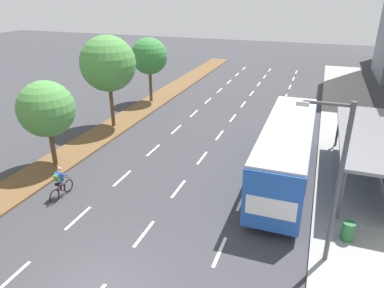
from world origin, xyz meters
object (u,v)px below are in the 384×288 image
object	(u,v)px
median_tree_second	(46,109)
median_tree_third	(108,64)
median_tree_fourth	(149,56)
streetlight	(335,175)
bus	(287,147)
trash_bin	(348,231)
bus_shelter	(369,153)
cyclist	(60,184)

from	to	relation	value
median_tree_second	median_tree_third	xyz separation A→B (m)	(-0.25, 7.16, 1.29)
median_tree_second	median_tree_third	bearing A→B (deg)	92.03
median_tree_fourth	streetlight	world-z (taller)	streetlight
bus	median_tree_third	size ratio (longest dim) A/B	1.63
bus	median_tree_second	distance (m)	13.77
median_tree_third	streetlight	world-z (taller)	median_tree_third
bus	trash_bin	distance (m)	5.79
bus_shelter	bus	world-z (taller)	bus
bus	median_tree_second	bearing A→B (deg)	-167.43
bus_shelter	median_tree_fourth	bearing A→B (deg)	150.67
median_tree_second	trash_bin	size ratio (longest dim) A/B	6.13
trash_bin	streetlight	bearing A→B (deg)	-122.99
streetlight	median_tree_third	bearing A→B (deg)	146.69
streetlight	trash_bin	xyz separation A→B (m)	(1.03, 1.59, -3.31)
streetlight	median_tree_second	bearing A→B (deg)	168.32
cyclist	trash_bin	world-z (taller)	cyclist
cyclist	trash_bin	xyz separation A→B (m)	(13.88, 1.15, -0.22)
cyclist	median_tree_fourth	world-z (taller)	median_tree_fourth
bus	cyclist	xyz separation A→B (m)	(-10.68, -5.74, -1.28)
bus_shelter	median_tree_fourth	xyz separation A→B (m)	(-18.06, 10.15, 2.49)
cyclist	median_tree_third	xyz separation A→B (m)	(-2.92, 9.92, 4.18)
median_tree_fourth	streetlight	xyz separation A→B (m)	(15.95, -17.52, -0.47)
median_tree_third	cyclist	bearing A→B (deg)	-73.58
median_tree_fourth	trash_bin	size ratio (longest dim) A/B	6.97
bus_shelter	trash_bin	size ratio (longest dim) A/B	11.50
bus	streetlight	distance (m)	6.80
median_tree_third	streetlight	bearing A→B (deg)	-33.31
median_tree_fourth	trash_bin	distance (m)	23.59
bus_shelter	cyclist	distance (m)	16.52
bus	trash_bin	world-z (taller)	bus
cyclist	median_tree_second	bearing A→B (deg)	133.98
bus_shelter	median_tree_fourth	size ratio (longest dim) A/B	1.65
trash_bin	bus_shelter	bearing A→B (deg)	79.45
cyclist	median_tree_fourth	distance (m)	17.72
cyclist	bus_shelter	bearing A→B (deg)	24.86
streetlight	bus	bearing A→B (deg)	109.33
median_tree_third	trash_bin	world-z (taller)	median_tree_third
bus	trash_bin	xyz separation A→B (m)	(3.20, -4.59, -1.49)
median_tree_fourth	bus_shelter	bearing A→B (deg)	-29.33
median_tree_second	streetlight	bearing A→B (deg)	-11.68
median_tree_second	median_tree_third	size ratio (longest dim) A/B	0.75
bus_shelter	cyclist	size ratio (longest dim) A/B	5.37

